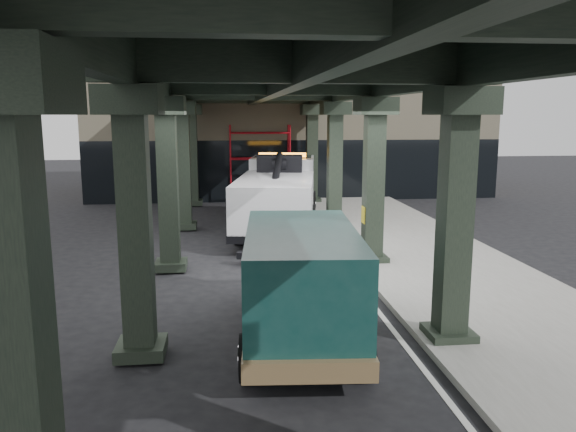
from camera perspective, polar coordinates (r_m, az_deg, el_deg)
ground at (r=14.97m, az=0.69°, el=-7.26°), size 90.00×90.00×0.00m
sidewalk at (r=17.89m, az=14.37°, el=-4.41°), size 5.00×40.00×0.15m
lane_stripe at (r=17.13m, az=5.53°, el=-5.02°), size 0.12×38.00×0.01m
viaduct at (r=16.25m, az=-1.60°, el=13.63°), size 7.40×32.00×6.40m
building at (r=34.37m, az=-0.09°, el=9.41°), size 22.00×10.00×8.00m
scaffolding at (r=28.96m, az=-2.88°, el=5.49°), size 3.08×0.88×4.00m
tow_truck at (r=22.04m, az=-0.90°, el=2.41°), size 4.00×9.63×3.07m
towed_van at (r=11.30m, az=1.28°, el=-6.46°), size 2.67×5.89×2.33m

